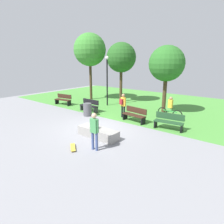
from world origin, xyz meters
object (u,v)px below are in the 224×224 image
object	(u,v)px
backpack_on_ledge	(94,125)
skateboard_by_ledge	(73,147)
trash_bin	(87,110)
cyclist_on_bicycle	(170,109)
pedestrian_with_backpack	(123,104)
lamp_post	(107,76)
concrete_ledge	(98,133)
park_bench_far_right	(63,99)
tree_young_birch	(167,64)
tree_broad_elm	(90,50)
skater_performing_trick	(94,129)
park_bench_near_path	(135,114)
park_bench_near_lamppost	(89,105)
tree_tall_oak	(121,58)
park_bench_far_left	(169,121)

from	to	relation	value
backpack_on_ledge	skateboard_by_ledge	xyz separation A→B (m)	(0.16, -1.55, -0.56)
trash_bin	cyclist_on_bicycle	xyz separation A→B (m)	(4.80, 2.92, 0.18)
pedestrian_with_backpack	lamp_post	bearing A→B (deg)	145.68
concrete_ledge	lamp_post	distance (m)	7.53
park_bench_far_right	tree_young_birch	size ratio (longest dim) A/B	0.34
tree_broad_elm	cyclist_on_bicycle	distance (m)	9.86
tree_broad_elm	pedestrian_with_backpack	xyz separation A→B (m)	(6.23, -3.28, -3.75)
concrete_ledge	backpack_on_ledge	bearing A→B (deg)	-138.41
concrete_ledge	backpack_on_ledge	distance (m)	0.43
skater_performing_trick	tree_young_birch	bearing A→B (deg)	92.09
lamp_post	tree_young_birch	bearing A→B (deg)	9.41
park_bench_near_path	cyclist_on_bicycle	distance (m)	2.51
skateboard_by_ledge	lamp_post	xyz separation A→B (m)	(-4.25, 7.47, 2.45)
park_bench_near_path	lamp_post	world-z (taller)	lamp_post
park_bench_near_lamppost	tree_tall_oak	world-z (taller)	tree_tall_oak
skateboard_by_ledge	park_bench_near_lamppost	distance (m)	6.44
concrete_ledge	tree_broad_elm	distance (m)	10.97
park_bench_near_lamppost	cyclist_on_bicycle	distance (m)	5.89
skater_performing_trick	tree_broad_elm	bearing A→B (deg)	135.29
skateboard_by_ledge	park_bench_near_path	size ratio (longest dim) A/B	0.46
tree_tall_oak	cyclist_on_bicycle	world-z (taller)	tree_tall_oak
backpack_on_ledge	tree_young_birch	xyz separation A→B (m)	(0.72, 6.72, 2.91)
pedestrian_with_backpack	cyclist_on_bicycle	distance (m)	3.15
park_bench_near_path	park_bench_near_lamppost	world-z (taller)	same
park_bench_near_path	park_bench_far_left	world-z (taller)	same
park_bench_near_path	skater_performing_trick	bearing A→B (deg)	-80.17
skateboard_by_ledge	park_bench_far_right	xyz separation A→B (m)	(-7.41, 5.24, 0.42)
tree_broad_elm	tree_young_birch	size ratio (longest dim) A/B	1.30
park_bench_near_lamppost	tree_tall_oak	distance (m)	5.69
park_bench_near_path	cyclist_on_bicycle	bearing A→B (deg)	53.69
park_bench_near_lamppost	pedestrian_with_backpack	distance (m)	3.00
skateboard_by_ledge	tree_broad_elm	distance (m)	12.17
cyclist_on_bicycle	skateboard_by_ledge	bearing A→B (deg)	-102.49
pedestrian_with_backpack	tree_tall_oak	bearing A→B (deg)	127.49
park_bench_far_left	tree_broad_elm	world-z (taller)	tree_broad_elm
skater_performing_trick	tree_broad_elm	world-z (taller)	tree_broad_elm
lamp_post	backpack_on_ledge	bearing A→B (deg)	-55.35
skater_performing_trick	trash_bin	bearing A→B (deg)	138.82
park_bench_near_path	lamp_post	bearing A→B (deg)	150.22
concrete_ledge	park_bench_near_lamppost	bearing A→B (deg)	139.68
skater_performing_trick	lamp_post	size ratio (longest dim) A/B	0.40
tree_broad_elm	lamp_post	bearing A→B (deg)	-19.79
park_bench_far_right	pedestrian_with_backpack	size ratio (longest dim) A/B	1.00
concrete_ledge	park_bench_near_lamppost	world-z (taller)	park_bench_near_lamppost
tree_broad_elm	trash_bin	size ratio (longest dim) A/B	7.00
concrete_ledge	park_bench_far_right	bearing A→B (deg)	154.22
park_bench_near_path	pedestrian_with_backpack	size ratio (longest dim) A/B	1.00
trash_bin	cyclist_on_bicycle	size ratio (longest dim) A/B	0.49
tree_tall_oak	trash_bin	distance (m)	6.55
tree_broad_elm	skater_performing_trick	bearing A→B (deg)	-44.71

